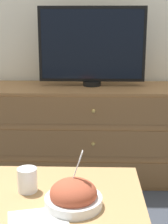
# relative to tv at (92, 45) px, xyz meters

# --- Properties ---
(ground_plane) EXTENTS (12.00, 12.00, 0.00)m
(ground_plane) POSITION_rel_tv_xyz_m (0.13, 0.23, -0.90)
(ground_plane) COLOR #383D47
(dresser) EXTENTS (1.53, 0.49, 0.63)m
(dresser) POSITION_rel_tv_xyz_m (0.01, -0.04, -0.58)
(dresser) COLOR olive
(dresser) RESTS_ON ground_plane
(tv) EXTENTS (0.70, 0.12, 0.52)m
(tv) POSITION_rel_tv_xyz_m (0.00, 0.00, 0.00)
(tv) COLOR black
(tv) RESTS_ON dresser
(coffee_table) EXTENTS (0.83, 0.59, 0.44)m
(coffee_table) POSITION_rel_tv_xyz_m (-0.22, -1.19, -0.53)
(coffee_table) COLOR tan
(coffee_table) RESTS_ON ground_plane
(takeout_bowl) EXTENTS (0.20, 0.20, 0.19)m
(takeout_bowl) POSITION_rel_tv_xyz_m (-0.05, -1.22, -0.43)
(takeout_bowl) COLOR silver
(takeout_bowl) RESTS_ON coffee_table
(drink_cup) EXTENTS (0.07, 0.07, 0.09)m
(drink_cup) POSITION_rel_tv_xyz_m (-0.23, -1.12, -0.43)
(drink_cup) COLOR beige
(drink_cup) RESTS_ON coffee_table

